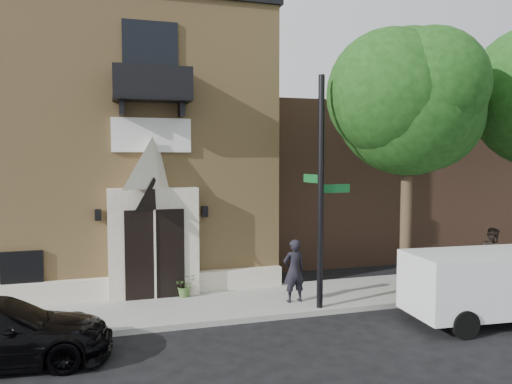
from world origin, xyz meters
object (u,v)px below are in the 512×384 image
street_sign (321,192)px  fire_hydrant (433,283)px  dumpster (461,270)px  cargo_van (500,283)px  pedestrian_far (493,255)px  pedestrian_near (294,271)px

street_sign → fire_hydrant: (3.61, -0.03, -2.75)m
fire_hydrant → dumpster: (1.44, 0.53, 0.17)m
cargo_van → dumpster: size_ratio=2.56×
fire_hydrant → pedestrian_far: (2.90, 0.83, 0.49)m
street_sign → pedestrian_far: size_ratio=3.46×
cargo_van → dumpster: bearing=73.8°
street_sign → pedestrian_near: street_sign is taller
fire_hydrant → pedestrian_near: pedestrian_near is taller
dumpster → pedestrian_far: 1.53m
cargo_van → street_sign: 5.13m
pedestrian_near → pedestrian_far: 7.00m
cargo_van → fire_hydrant: size_ratio=5.48×
pedestrian_far → fire_hydrant: bearing=122.3°
pedestrian_far → pedestrian_near: bearing=107.2°
pedestrian_far → cargo_van: bearing=156.4°
street_sign → fire_hydrant: bearing=-6.7°
cargo_van → dumpster: (0.96, 2.59, -0.29)m
pedestrian_far → dumpster: bearing=118.0°
dumpster → pedestrian_near: size_ratio=1.02×
fire_hydrant → pedestrian_far: 3.06m
pedestrian_near → dumpster: bearing=174.6°
cargo_van → pedestrian_far: size_ratio=2.56×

